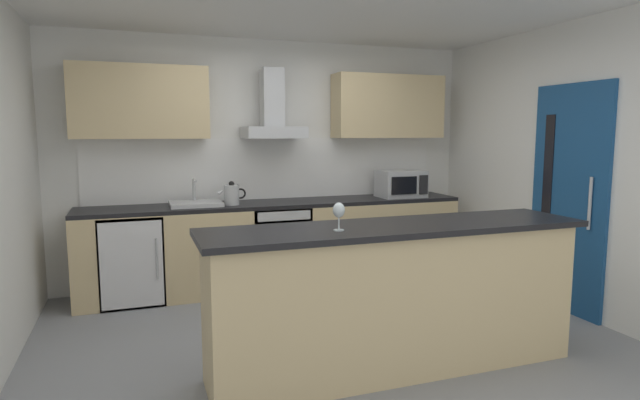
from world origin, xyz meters
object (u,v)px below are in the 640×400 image
oven (277,244)px  range_hood (273,116)px  wine_glass (339,211)px  sink (196,203)px  refrigerator (132,258)px  kettle (232,194)px  microwave (401,184)px

oven → range_hood: 1.33m
range_hood → wine_glass: bearing=-94.7°
oven → range_hood: (-0.00, 0.13, 1.33)m
wine_glass → sink: bearing=105.7°
refrigerator → kettle: size_ratio=2.94×
sink → microwave: bearing=-1.0°
oven → refrigerator: size_ratio=0.94×
refrigerator → sink: size_ratio=1.70×
refrigerator → sink: sink is taller
kettle → wine_glass: wine_glass is taller
oven → microwave: microwave is taller
microwave → sink: 2.26m
wine_glass → oven: bearing=85.0°
microwave → kettle: (-1.90, -0.01, -0.04)m
refrigerator → range_hood: range_hood is taller
kettle → wine_glass: bearing=-82.7°
microwave → kettle: bearing=-179.8°
oven → wine_glass: size_ratio=4.50×
microwave → range_hood: bearing=173.7°
wine_glass → refrigerator: bearing=119.2°
oven → refrigerator: 1.44m
wine_glass → range_hood: bearing=85.3°
oven → wine_glass: 2.34m
microwave → kettle: 1.90m
sink → range_hood: bearing=8.2°
sink → range_hood: size_ratio=0.69×
oven → microwave: size_ratio=1.60×
refrigerator → microwave: microwave is taller
range_hood → wine_glass: range_hood is taller
refrigerator → wine_glass: (1.25, -2.23, 0.71)m
kettle → wine_glass: 2.22m
refrigerator → range_hood: size_ratio=1.18×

